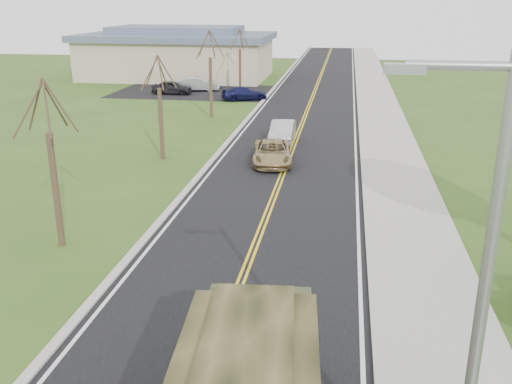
# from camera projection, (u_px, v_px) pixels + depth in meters

# --- Properties ---
(road) EXTENTS (8.00, 120.00, 0.01)m
(road) POSITION_uv_depth(u_px,v_px,m) (309.00, 106.00, 47.90)
(road) COLOR black
(road) RESTS_ON ground
(curb_right) EXTENTS (0.30, 120.00, 0.12)m
(curb_right) POSITION_uv_depth(u_px,v_px,m) (359.00, 107.00, 47.27)
(curb_right) COLOR #9E998E
(curb_right) RESTS_ON ground
(sidewalk_right) EXTENTS (3.20, 120.00, 0.10)m
(sidewalk_right) POSITION_uv_depth(u_px,v_px,m) (381.00, 107.00, 47.02)
(sidewalk_right) COLOR #9E998E
(sidewalk_right) RESTS_ON ground
(curb_left) EXTENTS (0.30, 120.00, 0.10)m
(curb_left) POSITION_uv_depth(u_px,v_px,m) (260.00, 104.00, 48.50)
(curb_left) COLOR #9E998E
(curb_left) RESTS_ON ground
(street_light) EXTENTS (1.65, 0.22, 8.00)m
(street_light) POSITION_uv_depth(u_px,v_px,m) (473.00, 314.00, 7.88)
(street_light) COLOR gray
(street_light) RESTS_ON ground
(bare_tree_a) EXTENTS (1.93, 2.26, 6.08)m
(bare_tree_a) POSITION_uv_depth(u_px,v_px,m) (54.00, 177.00, 20.03)
(bare_tree_a) COLOR #38281C
(bare_tree_a) RESTS_ON ground
(bare_tree_b) EXTENTS (1.83, 2.14, 5.73)m
(bare_tree_b) POSITION_uv_depth(u_px,v_px,m) (161.00, 115.00, 31.30)
(bare_tree_b) COLOR #38281C
(bare_tree_b) RESTS_ON ground
(bare_tree_c) EXTENTS (2.04, 2.39, 6.42)m
(bare_tree_c) POSITION_uv_depth(u_px,v_px,m) (211.00, 80.00, 42.43)
(bare_tree_c) COLOR #38281C
(bare_tree_c) RESTS_ON ground
(bare_tree_d) EXTENTS (1.88, 2.20, 5.91)m
(bare_tree_d) POSITION_uv_depth(u_px,v_px,m) (240.00, 66.00, 53.72)
(bare_tree_d) COLOR #38281C
(bare_tree_d) RESTS_ON ground
(commercial_building) EXTENTS (25.50, 21.50, 5.65)m
(commercial_building) POSITION_uv_depth(u_px,v_px,m) (178.00, 53.00, 64.33)
(commercial_building) COLOR tan
(commercial_building) RESTS_ON ground
(suv_champagne) EXTENTS (2.59, 4.64, 1.23)m
(suv_champagne) POSITION_uv_depth(u_px,v_px,m) (272.00, 153.00, 31.02)
(suv_champagne) COLOR tan
(suv_champagne) RESTS_ON ground
(sedan_silver) EXTENTS (1.46, 4.03, 1.32)m
(sedan_silver) POSITION_uv_depth(u_px,v_px,m) (282.00, 132.00, 35.58)
(sedan_silver) COLOR #B7B7BC
(sedan_silver) RESTS_ON ground
(lot_car_dark) EXTENTS (3.75, 1.56, 1.27)m
(lot_car_dark) POSITION_uv_depth(u_px,v_px,m) (172.00, 87.00, 53.49)
(lot_car_dark) COLOR black
(lot_car_dark) RESTS_ON ground
(lot_car_silver) EXTENTS (4.50, 2.39, 1.41)m
(lot_car_silver) POSITION_uv_depth(u_px,v_px,m) (197.00, 84.00, 55.35)
(lot_car_silver) COLOR #B5B5BA
(lot_car_silver) RESTS_ON ground
(lot_car_navy) EXTENTS (4.40, 3.17, 1.18)m
(lot_car_navy) POSITION_uv_depth(u_px,v_px,m) (244.00, 93.00, 50.45)
(lot_car_navy) COLOR #0E0F34
(lot_car_navy) RESTS_ON ground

